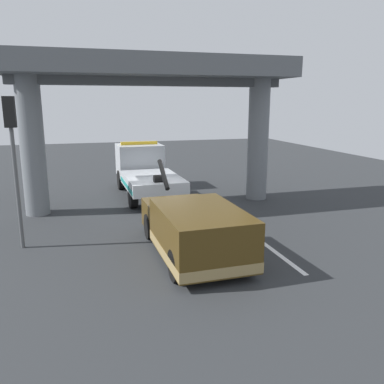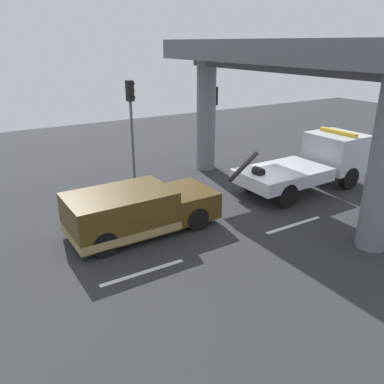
# 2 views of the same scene
# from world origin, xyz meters

# --- Properties ---
(ground_plane) EXTENTS (60.00, 40.00, 0.10)m
(ground_plane) POSITION_xyz_m (0.00, 0.00, -0.05)
(ground_plane) COLOR #2D3033
(lane_stripe_west) EXTENTS (2.60, 0.16, 0.01)m
(lane_stripe_west) POSITION_xyz_m (-6.00, -2.46, 0.00)
(lane_stripe_west) COLOR silver
(lane_stripe_west) RESTS_ON ground
(lane_stripe_mid) EXTENTS (2.60, 0.16, 0.01)m
(lane_stripe_mid) POSITION_xyz_m (0.00, -2.46, 0.00)
(lane_stripe_mid) COLOR silver
(lane_stripe_mid) RESTS_ON ground
(tow_truck_white) EXTENTS (7.27, 2.51, 2.46)m
(tow_truck_white) POSITION_xyz_m (3.58, 0.02, 1.20)
(tow_truck_white) COLOR silver
(tow_truck_white) RESTS_ON ground
(towed_van_green) EXTENTS (5.24, 2.30, 1.58)m
(towed_van_green) POSITION_xyz_m (-5.09, -0.00, 0.78)
(towed_van_green) COLOR #4C3814
(towed_van_green) RESTS_ON ground
(overpass_structure) EXTENTS (3.60, 11.76, 6.31)m
(overpass_structure) POSITION_xyz_m (0.96, 0.00, 5.20)
(overpass_structure) COLOR slate
(overpass_structure) RESTS_ON ground
(traffic_light_near) EXTENTS (0.39, 0.32, 4.65)m
(traffic_light_near) POSITION_xyz_m (-2.98, 5.01, 3.38)
(traffic_light_near) COLOR #515456
(traffic_light_near) RESTS_ON ground
(traffic_light_far) EXTENTS (0.39, 0.32, 4.14)m
(traffic_light_far) POSITION_xyz_m (1.52, 5.01, 3.02)
(traffic_light_far) COLOR #515456
(traffic_light_far) RESTS_ON ground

